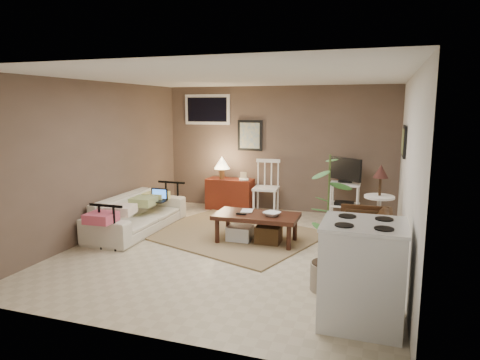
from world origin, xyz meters
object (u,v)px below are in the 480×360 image
(armchair, at_px, (364,230))
(sofa, at_px, (137,208))
(side_table, at_px, (380,194))
(coffee_table, at_px, (256,226))
(spindle_chair, at_px, (266,188))
(potted_plant, at_px, (328,219))
(red_console, at_px, (229,191))
(stove, at_px, (362,273))
(tv_stand, at_px, (345,187))

(armchair, bearing_deg, sofa, -91.00)
(side_table, bearing_deg, coffee_table, -159.93)
(spindle_chair, distance_m, potted_plant, 3.53)
(sofa, relative_size, potted_plant, 1.29)
(red_console, relative_size, spindle_chair, 1.03)
(armchair, bearing_deg, spindle_chair, -135.14)
(armchair, bearing_deg, coffee_table, -92.12)
(stove, bearing_deg, sofa, 151.58)
(potted_plant, bearing_deg, sofa, 157.55)
(side_table, relative_size, armchair, 1.64)
(coffee_table, bearing_deg, armchair, -1.57)
(spindle_chair, bearing_deg, coffee_table, -79.54)
(sofa, height_order, potted_plant, potted_plant)
(coffee_table, distance_m, spindle_chair, 1.85)
(spindle_chair, bearing_deg, stove, -62.78)
(side_table, height_order, stove, side_table)
(armchair, height_order, potted_plant, potted_plant)
(red_console, height_order, spindle_chair, red_console)
(armchair, distance_m, potted_plant, 1.42)
(coffee_table, relative_size, side_table, 1.06)
(sofa, distance_m, red_console, 2.10)
(sofa, xyz_separation_m, potted_plant, (3.22, -1.33, 0.43))
(armchair, bearing_deg, potted_plant, -15.07)
(sofa, bearing_deg, armchair, -90.44)
(side_table, xyz_separation_m, armchair, (-0.17, -0.67, -0.37))
(tv_stand, bearing_deg, coffee_table, -121.89)
(coffee_table, height_order, sofa, sofa)
(coffee_table, height_order, potted_plant, potted_plant)
(coffee_table, xyz_separation_m, sofa, (-2.01, -0.01, 0.13))
(coffee_table, height_order, tv_stand, tv_stand)
(potted_plant, bearing_deg, armchair, 75.48)
(coffee_table, xyz_separation_m, potted_plant, (1.21, -1.34, 0.56))
(coffee_table, bearing_deg, potted_plant, -48.04)
(stove, bearing_deg, potted_plant, 122.66)
(side_table, distance_m, potted_plant, 2.04)
(spindle_chair, height_order, side_table, side_table)
(potted_plant, xyz_separation_m, stove, (0.40, -0.63, -0.33))
(sofa, xyz_separation_m, side_table, (3.73, 0.64, 0.34))
(spindle_chair, bearing_deg, sofa, -132.53)
(coffee_table, distance_m, armchair, 1.55)
(spindle_chair, height_order, potted_plant, potted_plant)
(coffee_table, distance_m, red_console, 2.19)
(sofa, height_order, red_console, red_console)
(coffee_table, bearing_deg, sofa, -179.58)
(tv_stand, height_order, potted_plant, potted_plant)
(spindle_chair, xyz_separation_m, stove, (1.95, -3.79, 0.01))
(spindle_chair, relative_size, stove, 1.03)
(side_table, bearing_deg, stove, -92.37)
(armchair, bearing_deg, red_console, -126.54)
(red_console, xyz_separation_m, armchair, (2.66, -1.93, -0.00))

